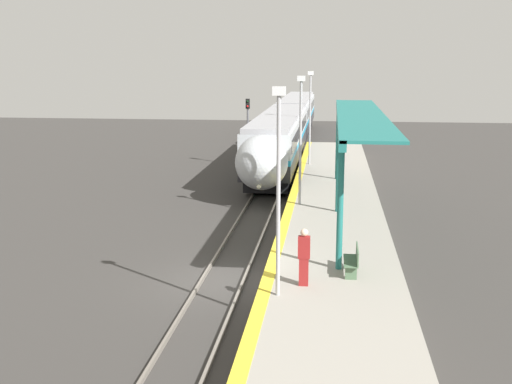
{
  "coord_description": "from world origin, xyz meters",
  "views": [
    {
      "loc": [
        3.63,
        -20.8,
        7.52
      ],
      "look_at": [
        0.54,
        5.02,
        2.15
      ],
      "focal_mm": 45.0,
      "sensor_mm": 36.0,
      "label": 1
    }
  ],
  "objects": [
    {
      "name": "lamppost_mid",
      "position": [
        2.17,
        8.67,
        4.24
      ],
      "size": [
        0.36,
        0.2,
        5.95
      ],
      "color": "#9E9EA3",
      "rests_on": "platform_right"
    },
    {
      "name": "rail_right",
      "position": [
        0.72,
        0.0,
        0.07
      ],
      "size": [
        0.08,
        90.0,
        0.15
      ],
      "primitive_type": "cube",
      "color": "slate",
      "rests_on": "ground_plane"
    },
    {
      "name": "rail_left",
      "position": [
        -0.72,
        0.0,
        0.07
      ],
      "size": [
        0.08,
        90.0,
        0.15
      ],
      "primitive_type": "cube",
      "color": "slate",
      "rests_on": "ground_plane"
    },
    {
      "name": "ground_plane",
      "position": [
        0.0,
        0.0,
        0.0
      ],
      "size": [
        120.0,
        120.0,
        0.0
      ],
      "primitive_type": "plane",
      "color": "#383533"
    },
    {
      "name": "railway_signal",
      "position": [
        -2.35,
        24.25,
        2.93
      ],
      "size": [
        0.28,
        0.28,
        4.84
      ],
      "color": "#59595E",
      "rests_on": "ground_plane"
    },
    {
      "name": "lamppost_near",
      "position": [
        2.17,
        -3.33,
        4.24
      ],
      "size": [
        0.36,
        0.2,
        5.95
      ],
      "color": "#9E9EA3",
      "rests_on": "platform_right"
    },
    {
      "name": "lamppost_far",
      "position": [
        2.17,
        20.66,
        4.24
      ],
      "size": [
        0.36,
        0.2,
        5.95
      ],
      "color": "#9E9EA3",
      "rests_on": "platform_right"
    },
    {
      "name": "train",
      "position": [
        0.0,
        32.48,
        2.23
      ],
      "size": [
        2.91,
        44.2,
        3.89
      ],
      "color": "black",
      "rests_on": "ground_plane"
    },
    {
      "name": "platform_right",
      "position": [
        3.76,
        0.0,
        0.43
      ],
      "size": [
        4.43,
        64.0,
        0.87
      ],
      "color": "gray",
      "rests_on": "ground_plane"
    },
    {
      "name": "platform_bench",
      "position": [
        4.38,
        -1.21,
        1.33
      ],
      "size": [
        0.44,
        1.4,
        0.89
      ],
      "color": "#4C6B4C",
      "rests_on": "platform_right"
    },
    {
      "name": "person_waiting",
      "position": [
        2.88,
        -2.42,
        1.78
      ],
      "size": [
        0.36,
        0.23,
        1.76
      ],
      "color": "maroon",
      "rests_on": "platform_right"
    },
    {
      "name": "station_canopy",
      "position": [
        4.51,
        7.37,
        4.97
      ],
      "size": [
        2.02,
        19.19,
        4.38
      ],
      "color": "#1E6B66",
      "rests_on": "platform_right"
    }
  ]
}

